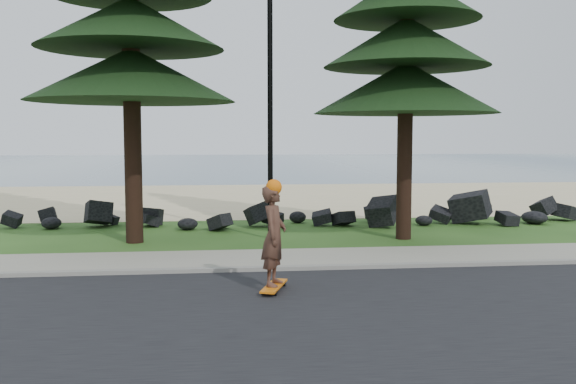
% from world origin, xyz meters
% --- Properties ---
extents(ground, '(160.00, 160.00, 0.00)m').
position_xyz_m(ground, '(0.00, 0.00, 0.00)').
color(ground, '#234615').
rests_on(ground, ground).
extents(road, '(160.00, 7.00, 0.02)m').
position_xyz_m(road, '(0.00, -4.50, 0.01)').
color(road, black).
rests_on(road, ground).
extents(kerb, '(160.00, 0.20, 0.10)m').
position_xyz_m(kerb, '(0.00, -0.90, 0.05)').
color(kerb, gray).
rests_on(kerb, ground).
extents(sidewalk, '(160.00, 2.00, 0.08)m').
position_xyz_m(sidewalk, '(0.00, 0.20, 0.04)').
color(sidewalk, gray).
rests_on(sidewalk, ground).
extents(beach_sand, '(160.00, 15.00, 0.01)m').
position_xyz_m(beach_sand, '(0.00, 14.50, 0.01)').
color(beach_sand, '#C5BC83').
rests_on(beach_sand, ground).
extents(ocean, '(160.00, 58.00, 0.01)m').
position_xyz_m(ocean, '(0.00, 51.00, 0.00)').
color(ocean, '#3A576F').
rests_on(ocean, ground).
extents(seawall_boulders, '(60.00, 2.40, 1.10)m').
position_xyz_m(seawall_boulders, '(0.00, 5.60, 0.00)').
color(seawall_boulders, black).
rests_on(seawall_boulders, ground).
extents(lamp_post, '(0.25, 0.14, 8.14)m').
position_xyz_m(lamp_post, '(0.00, 3.20, 4.13)').
color(lamp_post, black).
rests_on(lamp_post, ground).
extents(skateboarder, '(0.60, 1.08, 1.95)m').
position_xyz_m(skateboarder, '(-0.43, -2.58, 0.98)').
color(skateboarder, orange).
rests_on(skateboarder, ground).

